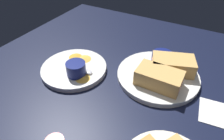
% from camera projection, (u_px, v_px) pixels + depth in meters
% --- Properties ---
extents(ground_plane, '(1.10, 1.10, 0.03)m').
position_uv_depth(ground_plane, '(125.00, 98.00, 0.58)').
color(ground_plane, black).
extents(plate_sandwich_main, '(0.26, 0.26, 0.02)m').
position_uv_depth(plate_sandwich_main, '(158.00, 76.00, 0.62)').
color(plate_sandwich_main, silver).
rests_on(plate_sandwich_main, ground_plane).
extents(sandwich_half_near, '(0.13, 0.08, 0.05)m').
position_uv_depth(sandwich_half_near, '(159.00, 78.00, 0.57)').
color(sandwich_half_near, tan).
rests_on(sandwich_half_near, plate_sandwich_main).
extents(sandwich_half_far, '(0.15, 0.12, 0.05)m').
position_uv_depth(sandwich_half_far, '(173.00, 65.00, 0.62)').
color(sandwich_half_far, tan).
rests_on(sandwich_half_far, plate_sandwich_main).
extents(ramekin_dark_sauce, '(0.07, 0.07, 0.04)m').
position_uv_depth(ramekin_dark_sauce, '(162.00, 58.00, 0.65)').
color(ramekin_dark_sauce, navy).
rests_on(ramekin_dark_sauce, plate_sandwich_main).
extents(spoon_by_dark_ramekin, '(0.02, 0.10, 0.01)m').
position_uv_depth(spoon_by_dark_ramekin, '(156.00, 71.00, 0.62)').
color(spoon_by_dark_ramekin, silver).
rests_on(spoon_by_dark_ramekin, plate_sandwich_main).
extents(plate_chips_companion, '(0.22, 0.22, 0.02)m').
position_uv_depth(plate_chips_companion, '(74.00, 68.00, 0.65)').
color(plate_chips_companion, silver).
rests_on(plate_chips_companion, ground_plane).
extents(ramekin_light_gravy, '(0.06, 0.06, 0.04)m').
position_uv_depth(ramekin_light_gravy, '(76.00, 68.00, 0.60)').
color(ramekin_light_gravy, navy).
rests_on(ramekin_light_gravy, plate_chips_companion).
extents(spoon_by_gravy_ramekin, '(0.10, 0.02, 0.01)m').
position_uv_depth(spoon_by_gravy_ramekin, '(85.00, 71.00, 0.63)').
color(spoon_by_gravy_ramekin, silver).
rests_on(spoon_by_gravy_ramekin, plate_chips_companion).
extents(plantain_chip_scatter, '(0.15, 0.15, 0.01)m').
position_uv_depth(plantain_chip_scatter, '(80.00, 65.00, 0.65)').
color(plantain_chip_scatter, gold).
rests_on(plantain_chip_scatter, plate_chips_companion).
extents(paper_napkin_folded, '(0.12, 0.10, 0.00)m').
position_uv_depth(paper_napkin_folded, '(221.00, 114.00, 0.51)').
color(paper_napkin_folded, white).
rests_on(paper_napkin_folded, ground_plane).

